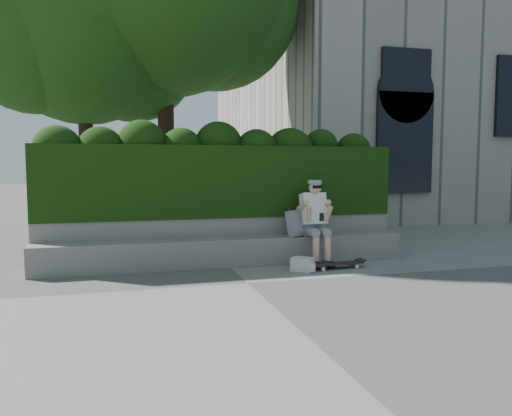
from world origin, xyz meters
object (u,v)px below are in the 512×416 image
object	(u,v)px
person	(315,218)
backpack_plaid	(296,223)
skateboard	(337,264)
backpack_ground	(302,264)

from	to	relation	value
person	backpack_plaid	size ratio (longest dim) A/B	3.21
skateboard	backpack_plaid	distance (m)	0.96
backpack_ground	backpack_plaid	bearing A→B (deg)	119.73
person	backpack_plaid	distance (m)	0.32
person	backpack_ground	xyz separation A→B (m)	(-0.41, -0.53, -0.65)
person	skateboard	world-z (taller)	person
skateboard	backpack_ground	size ratio (longest dim) A/B	2.69
backpack_plaid	backpack_ground	size ratio (longest dim) A/B	1.34
skateboard	backpack_plaid	xyz separation A→B (m)	(-0.48, 0.59, 0.59)
person	skateboard	bearing A→B (deg)	-70.68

